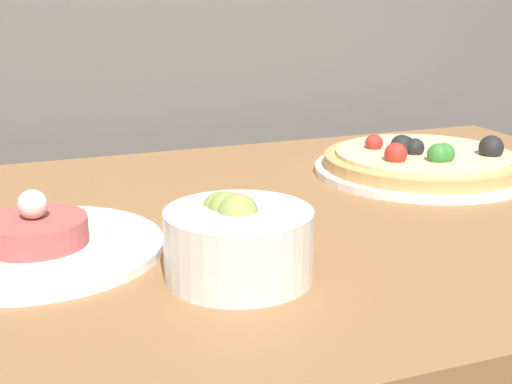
% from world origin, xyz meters
% --- Properties ---
extents(dining_table, '(1.27, 0.74, 0.75)m').
position_xyz_m(dining_table, '(0.00, 0.37, 0.64)').
color(dining_table, olive).
rests_on(dining_table, ground_plane).
extents(pizza_plate, '(0.31, 0.31, 0.06)m').
position_xyz_m(pizza_plate, '(0.33, 0.47, 0.76)').
color(pizza_plate, white).
rests_on(pizza_plate, dining_table).
extents(tartare_plate, '(0.26, 0.26, 0.07)m').
position_xyz_m(tartare_plate, '(-0.21, 0.34, 0.76)').
color(tartare_plate, white).
rests_on(tartare_plate, dining_table).
extents(small_bowl, '(0.14, 0.14, 0.08)m').
position_xyz_m(small_bowl, '(-0.04, 0.21, 0.78)').
color(small_bowl, white).
rests_on(small_bowl, dining_table).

